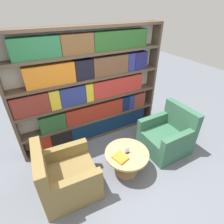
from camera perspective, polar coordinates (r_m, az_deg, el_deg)
The scene contains 7 objects.
ground_plane at distance 3.31m, azimuth 4.46°, elevation -20.73°, with size 14.00×14.00×0.00m, color slate.
bookshelf at distance 3.57m, azimuth -6.89°, elevation 6.98°, with size 3.04×0.30×2.33m.
armchair_left at distance 3.01m, azimuth -14.76°, elevation -19.91°, with size 0.88×0.86×0.93m.
armchair_right at distance 3.77m, azimuth 17.46°, elevation -7.62°, with size 0.85×0.82×0.93m.
coffee_table at distance 3.17m, azimuth 4.78°, elevation -14.75°, with size 0.76×0.76×0.45m.
table_sign at distance 3.05m, azimuth 4.93°, elevation -12.43°, with size 0.09×0.06×0.13m.
stray_book at distance 2.97m, azimuth 2.74°, elevation -14.69°, with size 0.25×0.27×0.04m.
Camera 1 is at (-1.15, -1.64, 2.64)m, focal length 28.00 mm.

